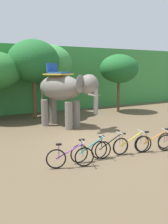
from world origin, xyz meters
The scene contains 11 objects.
ground_plane centered at (0.00, 0.00, 0.00)m, with size 80.00×80.00×0.00m, color brown.
foliage_hedge centered at (0.00, 12.14, 2.63)m, with size 36.00×6.00×5.27m, color #3D8E42.
tree_center_right centered at (-0.67, 7.00, 3.96)m, with size 3.50×3.50×5.42m.
tree_center_left centered at (0.88, 7.90, 3.82)m, with size 3.32×3.32×5.21m.
tree_far_left centered at (6.01, 6.16, 3.45)m, with size 3.02×3.02×4.58m.
elephant centered at (-0.01, 3.52, 2.20)m, with size 3.10×4.12×3.78m.
bike_purple centered at (-2.58, -2.23, 0.39)m, with size 1.63×0.70×0.92m.
bike_teal centered at (-1.60, -2.05, 0.39)m, with size 1.71×0.52×0.92m.
bike_black centered at (-0.71, -2.02, 0.39)m, with size 1.71×0.52×0.92m.
bike_yellow centered at (0.26, -2.16, 0.39)m, with size 1.69×0.52×0.92m.
bike_orange centered at (1.26, -2.46, 0.39)m, with size 1.64×0.68×0.92m.
Camera 1 is at (-6.34, -9.72, 3.44)m, focal length 40.06 mm.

